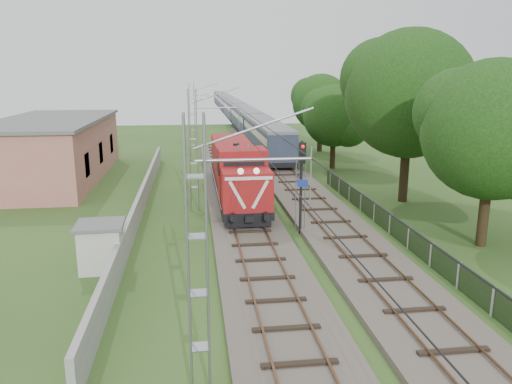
{
  "coord_description": "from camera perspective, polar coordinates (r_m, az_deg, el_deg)",
  "views": [
    {
      "loc": [
        -3.04,
        -20.47,
        8.94
      ],
      "look_at": [
        0.55,
        7.61,
        2.2
      ],
      "focal_mm": 35.0,
      "sensor_mm": 36.0,
      "label": 1
    }
  ],
  "objects": [
    {
      "name": "boundary_wall",
      "position": [
        33.67,
        -12.97,
        -1.04
      ],
      "size": [
        0.25,
        40.0,
        1.5
      ],
      "primitive_type": "cube",
      "color": "#9E9E99",
      "rests_on": "ground"
    },
    {
      "name": "tree_c",
      "position": [
        48.26,
        8.99,
        8.51
      ],
      "size": [
        6.15,
        5.85,
        7.97
      ],
      "color": "#3A2C17",
      "rests_on": "ground"
    },
    {
      "name": "coach_rake",
      "position": [
        97.01,
        -2.56,
        9.5
      ],
      "size": [
        2.83,
        105.62,
        3.27
      ],
      "color": "black",
      "rests_on": "ground"
    },
    {
      "name": "fence",
      "position": [
        27.25,
        17.08,
        -5.05
      ],
      "size": [
        0.12,
        32.0,
        1.2
      ],
      "color": "black",
      "rests_on": "ground"
    },
    {
      "name": "catenary",
      "position": [
        32.84,
        -7.07,
        4.72
      ],
      "size": [
        3.31,
        70.0,
        8.0
      ],
      "color": "gray",
      "rests_on": "ground"
    },
    {
      "name": "station_building",
      "position": [
        46.48,
        -22.2,
        4.6
      ],
      "size": [
        8.4,
        20.4,
        5.22
      ],
      "color": "#B1745F",
      "rests_on": "ground"
    },
    {
      "name": "tree_d",
      "position": [
        58.96,
        7.49,
        10.02
      ],
      "size": [
        6.9,
        6.57,
        8.95
      ],
      "color": "#3A2C17",
      "rests_on": "ground"
    },
    {
      "name": "tree_b",
      "position": [
        36.34,
        17.33,
        10.5
      ],
      "size": [
        9.25,
        8.81,
        11.99
      ],
      "color": "#3A2C17",
      "rests_on": "ground"
    },
    {
      "name": "track_side",
      "position": [
        42.18,
        3.86,
        1.38
      ],
      "size": [
        4.2,
        80.0,
        0.45
      ],
      "color": "#6B6054",
      "rests_on": "ground"
    },
    {
      "name": "locomotive",
      "position": [
        35.99,
        -2.32,
        2.62
      ],
      "size": [
        2.97,
        16.94,
        4.3
      ],
      "color": "black",
      "rests_on": "ground"
    },
    {
      "name": "ground",
      "position": [
        22.55,
        1.08,
        -9.98
      ],
      "size": [
        140.0,
        140.0,
        0.0
      ],
      "primitive_type": "plane",
      "color": "#2B4B1C",
      "rests_on": "ground"
    },
    {
      "name": "tree_a",
      "position": [
        28.13,
        25.61,
        6.25
      ],
      "size": [
        7.52,
        7.16,
        9.74
      ],
      "color": "#3A2C17",
      "rests_on": "ground"
    },
    {
      "name": "signal_post",
      "position": [
        27.74,
        5.25,
        2.38
      ],
      "size": [
        0.56,
        0.46,
        5.34
      ],
      "color": "black",
      "rests_on": "ground"
    },
    {
      "name": "relay_hut",
      "position": [
        24.39,
        -17.27,
        -5.92
      ],
      "size": [
        2.25,
        2.25,
        2.24
      ],
      "color": "beige",
      "rests_on": "ground"
    },
    {
      "name": "track_main",
      "position": [
        28.99,
        -0.93,
        -4.19
      ],
      "size": [
        4.2,
        70.0,
        0.45
      ],
      "color": "#6B6054",
      "rests_on": "ground"
    }
  ]
}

